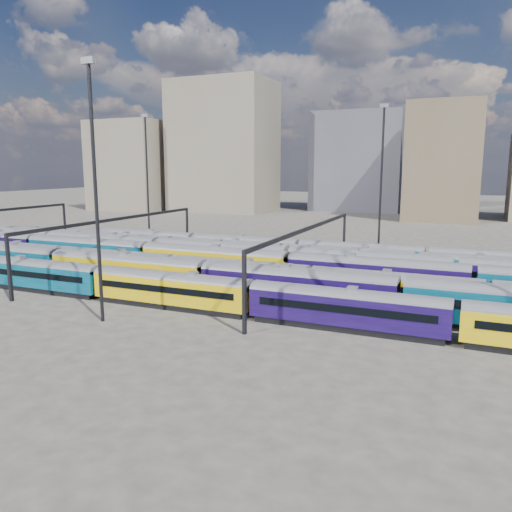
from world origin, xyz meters
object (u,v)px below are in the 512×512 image
at_px(mast_2, 95,183).
at_px(rake_0, 252,294).
at_px(rake_2, 310,278).
at_px(rake_1, 206,275).

bearing_deg(mast_2, rake_0, 27.21).
bearing_deg(mast_2, rake_2, 45.31).
height_order(rake_1, mast_2, mast_2).
bearing_deg(rake_2, mast_2, -134.69).
height_order(rake_0, rake_2, rake_0).
bearing_deg(rake_1, mast_2, -114.26).
distance_m(rake_2, mast_2, 26.53).
xyz_separation_m(rake_0, rake_2, (3.20, 10.00, -0.05)).
bearing_deg(rake_0, rake_2, 72.24).
distance_m(rake_1, mast_2, 17.19).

